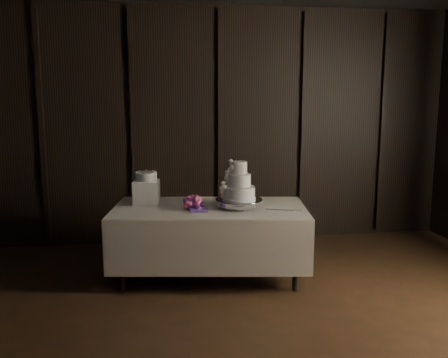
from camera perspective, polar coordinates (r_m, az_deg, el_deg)
room at (r=3.02m, az=8.32°, el=1.63°), size 6.08×7.08×3.08m
display_table at (r=5.26m, az=-1.63°, el=-6.85°), size 2.12×1.31×0.76m
cake_stand at (r=5.13m, az=1.72°, el=-2.80°), size 0.57×0.57×0.09m
wedding_cake at (r=5.07m, az=1.45°, el=-0.66°), size 0.36×0.32×0.39m
bouquet at (r=5.06m, az=-3.55°, el=-2.82°), size 0.29×0.38×0.18m
box_pedestal at (r=5.35m, az=-8.86°, el=-1.50°), size 0.29×0.29×0.25m
small_cake at (r=5.32m, az=-8.91°, el=0.30°), size 0.28×0.28×0.09m
cake_knife at (r=5.04m, az=6.38°, el=-3.53°), size 0.35×0.16×0.01m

